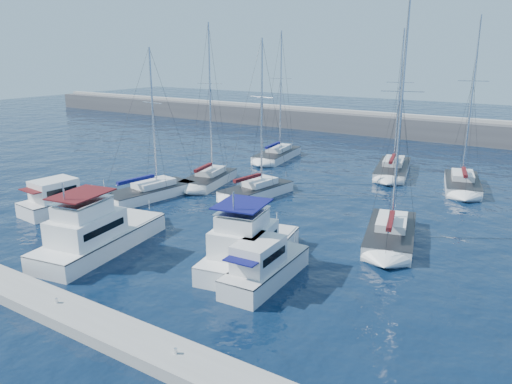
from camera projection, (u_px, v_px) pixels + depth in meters
The scene contains 16 objects.
ground at pixel (197, 245), 34.22m from camera, with size 220.00×220.00×0.00m, color black.
breakwater at pixel (416, 131), 75.77m from camera, with size 160.00×6.00×4.45m.
dock at pixel (58, 308), 25.29m from camera, with size 40.00×2.20×0.60m, color gray.
dock_cleat_centre at pixel (57, 300), 25.18m from camera, with size 0.16×0.16×0.25m, color silver.
dock_cleat_near_stbd at pixel (176, 351), 20.97m from camera, with size 0.16×0.16×0.25m, color silver.
motor_yacht_port_outer at pixel (62, 200), 41.19m from camera, with size 3.54×7.25×3.20m.
motor_yacht_port_inner at pixel (96, 236), 32.78m from camera, with size 5.08×10.50×4.69m.
motor_yacht_stbd_inner at pixel (248, 248), 30.69m from camera, with size 5.17×9.13×4.69m.
motor_yacht_stbd_outer at pixel (264, 268), 28.41m from camera, with size 2.71×6.95×3.20m.
sailboat_mid_a at pixel (150, 192), 45.07m from camera, with size 4.30×8.74×13.49m.
sailboat_mid_b at pixel (209, 179), 49.57m from camera, with size 4.51×7.69×15.72m.
sailboat_mid_c at pixel (256, 190), 45.53m from camera, with size 3.99×7.67×14.24m.
sailboat_mid_d at pixel (391, 233), 34.88m from camera, with size 5.19×8.92×16.50m.
sailboat_back_a at pixel (277, 155), 61.00m from camera, with size 4.26×9.01×15.41m.
sailboat_back_b at pixel (393, 169), 53.89m from camera, with size 5.23×9.99×15.40m.
sailboat_back_c at pixel (462, 183), 47.89m from camera, with size 4.95×8.53×16.29m.
Camera 1 is at (20.86, -24.47, 12.93)m, focal length 35.00 mm.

